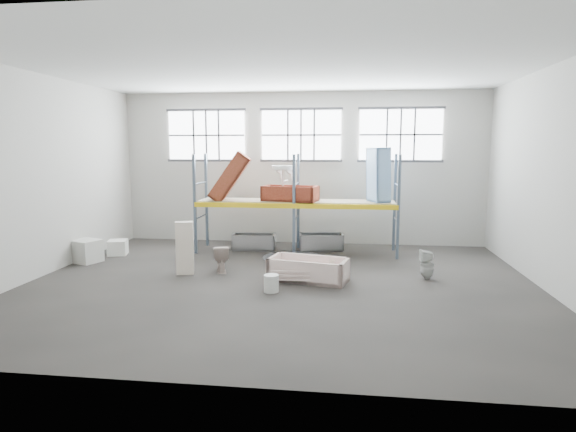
% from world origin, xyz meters
% --- Properties ---
extents(floor, '(12.00, 10.00, 0.10)m').
position_xyz_m(floor, '(0.00, 0.00, -0.05)').
color(floor, '#403B37').
rests_on(floor, ground).
extents(ceiling, '(12.00, 10.00, 0.10)m').
position_xyz_m(ceiling, '(0.00, 0.00, 5.05)').
color(ceiling, silver).
rests_on(ceiling, ground).
extents(wall_back, '(12.00, 0.10, 5.00)m').
position_xyz_m(wall_back, '(0.00, 5.05, 2.50)').
color(wall_back, '#B2AFA5').
rests_on(wall_back, ground).
extents(wall_front, '(12.00, 0.10, 5.00)m').
position_xyz_m(wall_front, '(0.00, -5.05, 2.50)').
color(wall_front, '#A29E95').
rests_on(wall_front, ground).
extents(wall_left, '(0.10, 10.00, 5.00)m').
position_xyz_m(wall_left, '(-6.05, 0.00, 2.50)').
color(wall_left, '#ABA89F').
rests_on(wall_left, ground).
extents(wall_right, '(0.10, 10.00, 5.00)m').
position_xyz_m(wall_right, '(6.05, 0.00, 2.50)').
color(wall_right, '#B6B2A9').
rests_on(wall_right, ground).
extents(window_left, '(2.60, 0.04, 1.60)m').
position_xyz_m(window_left, '(-3.20, 4.94, 3.60)').
color(window_left, white).
rests_on(window_left, wall_back).
extents(window_mid, '(2.60, 0.04, 1.60)m').
position_xyz_m(window_mid, '(0.00, 4.94, 3.60)').
color(window_mid, white).
rests_on(window_mid, wall_back).
extents(window_right, '(2.60, 0.04, 1.60)m').
position_xyz_m(window_right, '(3.20, 4.94, 3.60)').
color(window_right, white).
rests_on(window_right, wall_back).
extents(rack_upright_la, '(0.08, 0.08, 3.00)m').
position_xyz_m(rack_upright_la, '(-3.00, 2.90, 1.50)').
color(rack_upright_la, slate).
rests_on(rack_upright_la, floor).
extents(rack_upright_lb, '(0.08, 0.08, 3.00)m').
position_xyz_m(rack_upright_lb, '(-3.00, 4.10, 1.50)').
color(rack_upright_lb, slate).
rests_on(rack_upright_lb, floor).
extents(rack_upright_ma, '(0.08, 0.08, 3.00)m').
position_xyz_m(rack_upright_ma, '(0.00, 2.90, 1.50)').
color(rack_upright_ma, slate).
rests_on(rack_upright_ma, floor).
extents(rack_upright_mb, '(0.08, 0.08, 3.00)m').
position_xyz_m(rack_upright_mb, '(0.00, 4.10, 1.50)').
color(rack_upright_mb, slate).
rests_on(rack_upright_mb, floor).
extents(rack_upright_ra, '(0.08, 0.08, 3.00)m').
position_xyz_m(rack_upright_ra, '(3.00, 2.90, 1.50)').
color(rack_upright_ra, slate).
rests_on(rack_upright_ra, floor).
extents(rack_upright_rb, '(0.08, 0.08, 3.00)m').
position_xyz_m(rack_upright_rb, '(3.00, 4.10, 1.50)').
color(rack_upright_rb, slate).
rests_on(rack_upright_rb, floor).
extents(rack_beam_front, '(6.00, 0.10, 0.14)m').
position_xyz_m(rack_beam_front, '(0.00, 2.90, 1.50)').
color(rack_beam_front, yellow).
rests_on(rack_beam_front, floor).
extents(rack_beam_back, '(6.00, 0.10, 0.14)m').
position_xyz_m(rack_beam_back, '(0.00, 4.10, 1.50)').
color(rack_beam_back, yellow).
rests_on(rack_beam_back, floor).
extents(shelf_deck, '(5.90, 1.10, 0.03)m').
position_xyz_m(shelf_deck, '(0.00, 3.50, 1.58)').
color(shelf_deck, gray).
rests_on(shelf_deck, floor).
extents(wet_patch, '(1.80, 1.80, 0.00)m').
position_xyz_m(wet_patch, '(0.00, 2.70, 0.00)').
color(wet_patch, black).
rests_on(wet_patch, floor).
extents(bathtub_beige, '(2.01, 1.26, 0.55)m').
position_xyz_m(bathtub_beige, '(0.65, 0.34, 0.27)').
color(bathtub_beige, beige).
rests_on(bathtub_beige, floor).
extents(cistern_spare, '(0.44, 0.27, 0.39)m').
position_xyz_m(cistern_spare, '(1.34, 0.67, 0.28)').
color(cistern_spare, beige).
rests_on(cistern_spare, bathtub_beige).
extents(sink_in_tub, '(0.53, 0.53, 0.14)m').
position_xyz_m(sink_in_tub, '(0.52, 0.71, 0.16)').
color(sink_in_tub, beige).
rests_on(sink_in_tub, bathtub_beige).
extents(toilet_beige, '(0.58, 0.77, 0.70)m').
position_xyz_m(toilet_beige, '(-1.67, 0.88, 0.35)').
color(toilet_beige, beige).
rests_on(toilet_beige, floor).
extents(cistern_tall, '(0.49, 0.39, 1.34)m').
position_xyz_m(cistern_tall, '(-2.52, 0.56, 0.67)').
color(cistern_tall, '#EFDDC8').
rests_on(cistern_tall, floor).
extents(toilet_white, '(0.37, 0.36, 0.73)m').
position_xyz_m(toilet_white, '(3.51, 0.82, 0.36)').
color(toilet_white, silver).
rests_on(toilet_white, floor).
extents(steel_tub_left, '(1.36, 0.71, 0.49)m').
position_xyz_m(steel_tub_left, '(-1.37, 3.71, 0.24)').
color(steel_tub_left, '#AAACB1').
rests_on(steel_tub_left, floor).
extents(steel_tub_right, '(1.45, 0.87, 0.50)m').
position_xyz_m(steel_tub_right, '(0.75, 3.95, 0.25)').
color(steel_tub_right, '#A2A5A9').
rests_on(steel_tub_right, floor).
extents(rust_tub_flat, '(1.76, 1.07, 0.46)m').
position_xyz_m(rust_tub_flat, '(-0.17, 3.37, 1.82)').
color(rust_tub_flat, '#98472B').
rests_on(rust_tub_flat, shelf_deck).
extents(rust_tub_tilted, '(1.39, 0.93, 1.59)m').
position_xyz_m(rust_tub_tilted, '(-2.03, 3.38, 2.29)').
color(rust_tub_tilted, '#98352B').
rests_on(rust_tub_tilted, shelf_deck).
extents(sink_on_shelf, '(0.85, 0.77, 0.61)m').
position_xyz_m(sink_on_shelf, '(-0.39, 3.32, 2.09)').
color(sink_on_shelf, white).
rests_on(sink_on_shelf, rust_tub_flat).
extents(blue_tub_upright, '(0.75, 0.88, 1.61)m').
position_xyz_m(blue_tub_upright, '(2.44, 3.47, 2.40)').
color(blue_tub_upright, '#8AB7E9').
rests_on(blue_tub_upright, shelf_deck).
extents(bucket, '(0.42, 0.42, 0.39)m').
position_xyz_m(bucket, '(-0.10, -0.70, 0.19)').
color(bucket, silver).
rests_on(bucket, floor).
extents(carton_near, '(0.91, 0.85, 0.63)m').
position_xyz_m(carton_near, '(-5.71, 1.44, 0.32)').
color(carton_near, beige).
rests_on(carton_near, floor).
extents(carton_far, '(0.65, 0.65, 0.44)m').
position_xyz_m(carton_far, '(-5.28, 2.43, 0.22)').
color(carton_far, white).
rests_on(carton_far, floor).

